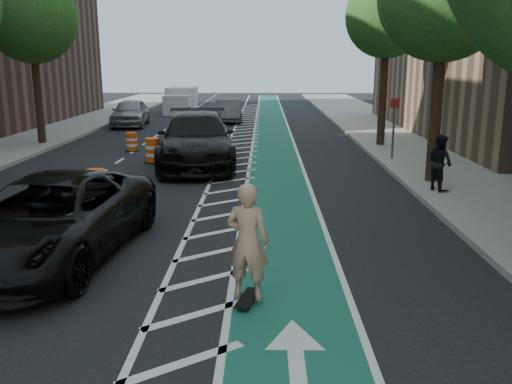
{
  "coord_description": "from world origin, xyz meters",
  "views": [
    {
      "loc": [
        2.56,
        -9.16,
        3.86
      ],
      "look_at": [
        2.39,
        2.28,
        1.1
      ],
      "focal_mm": 38.0,
      "sensor_mm": 36.0,
      "label": 1
    }
  ],
  "objects_px": {
    "suv_near": "(51,219)",
    "suv_far": "(197,140)",
    "barrel_a": "(96,186)",
    "skateboarder": "(247,241)"
  },
  "relations": [
    {
      "from": "skateboarder",
      "to": "suv_near",
      "type": "height_order",
      "value": "skateboarder"
    },
    {
      "from": "suv_near",
      "to": "suv_far",
      "type": "relative_size",
      "value": 0.87
    },
    {
      "from": "skateboarder",
      "to": "suv_far",
      "type": "distance_m",
      "value": 12.34
    },
    {
      "from": "skateboarder",
      "to": "suv_far",
      "type": "relative_size",
      "value": 0.28
    },
    {
      "from": "suv_near",
      "to": "barrel_a",
      "type": "bearing_deg",
      "value": 102.51
    },
    {
      "from": "skateboarder",
      "to": "suv_near",
      "type": "bearing_deg",
      "value": -13.14
    },
    {
      "from": "suv_far",
      "to": "barrel_a",
      "type": "distance_m",
      "value": 5.89
    },
    {
      "from": "skateboarder",
      "to": "barrel_a",
      "type": "height_order",
      "value": "skateboarder"
    },
    {
      "from": "suv_far",
      "to": "barrel_a",
      "type": "relative_size",
      "value": 7.52
    },
    {
      "from": "suv_near",
      "to": "barrel_a",
      "type": "xyz_separation_m",
      "value": [
        -0.54,
        4.64,
        -0.4
      ]
    }
  ]
}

